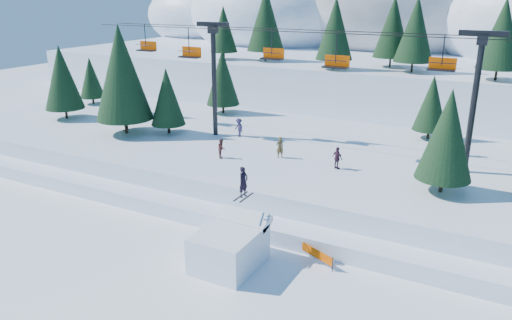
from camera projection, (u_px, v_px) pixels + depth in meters
The scene contains 10 objects.
ground at pixel (181, 270), 28.86m from camera, with size 160.00×160.00×0.00m, color white.
mid_shelf at pixel (303, 161), 43.53m from camera, with size 70.00×22.00×2.50m, color white.
berm at pixel (248, 210), 35.38m from camera, with size 70.00×6.00×1.10m, color white.
mountain_ridge at pixel (398, 25), 89.43m from camera, with size 119.00×60.00×26.46m.
jump_kicker at pixel (230, 246), 28.99m from camera, with size 3.31×4.52×5.68m.
chairlift at pixel (322, 69), 40.40m from camera, with size 46.00×3.21×10.28m.
conifer_stand at pixel (354, 99), 39.89m from camera, with size 62.00×16.60×10.14m.
distant_skiers at pixel (256, 136), 43.48m from camera, with size 30.92×10.51×1.81m.
banner_near at pixel (316, 253), 29.59m from camera, with size 2.60×1.23×0.90m.
banner_far at pixel (369, 249), 30.04m from camera, with size 2.85×0.26×0.90m.
Camera 1 is at (15.70, -20.34, 15.24)m, focal length 35.00 mm.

